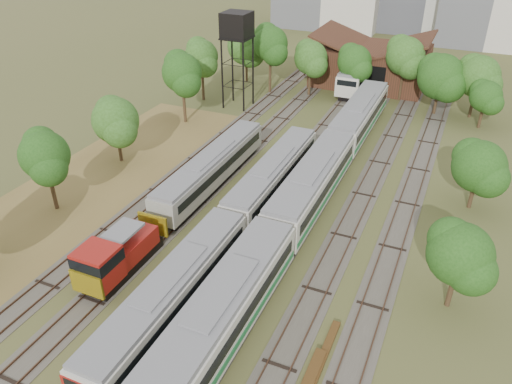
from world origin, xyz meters
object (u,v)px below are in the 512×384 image
at_px(shunter_locomotive, 115,257).
at_px(water_tower, 237,28).
at_px(railcar_green_set, 312,186).
at_px(railcar_red_set, 231,225).

relative_size(shunter_locomotive, water_tower, 0.67).
xyz_separation_m(railcar_green_set, water_tower, (-16.99, 20.32, 8.13)).
bearing_deg(railcar_red_set, railcar_green_set, 63.86).
distance_m(railcar_red_set, railcar_green_set, 9.09).
xyz_separation_m(railcar_red_set, water_tower, (-12.99, 28.47, 8.42)).
height_order(shunter_locomotive, water_tower, water_tower).
bearing_deg(water_tower, shunter_locomotive, -78.82).
bearing_deg(railcar_red_set, water_tower, 114.52).
relative_size(railcar_red_set, water_tower, 2.85).
height_order(railcar_red_set, shunter_locomotive, shunter_locomotive).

